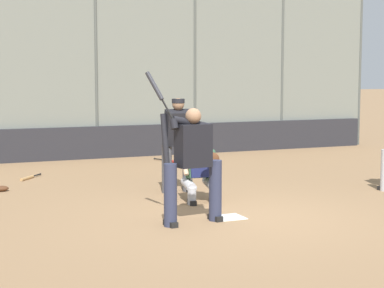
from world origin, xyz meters
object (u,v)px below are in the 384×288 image
at_px(fielding_glove_on_dirt, 0,189).
at_px(batter_at_plate, 193,161).
at_px(umpire_home, 178,142).
at_px(catcher_behind_plate, 200,168).
at_px(spare_bat_third_base_side, 167,160).
at_px(spare_bat_near_backstop, 29,178).

bearing_deg(fielding_glove_on_dirt, batter_at_plate, 121.10).
bearing_deg(fielding_glove_on_dirt, umpire_home, 155.42).
xyz_separation_m(batter_at_plate, catcher_behind_plate, (-0.74, -1.41, -0.34)).
bearing_deg(spare_bat_third_base_side, fielding_glove_on_dirt, -77.75).
xyz_separation_m(spare_bat_near_backstop, spare_bat_third_base_side, (-3.68, -1.43, 0.00)).
bearing_deg(batter_at_plate, spare_bat_near_backstop, -79.61).
height_order(umpire_home, spare_bat_third_base_side, umpire_home).
height_order(spare_bat_near_backstop, spare_bat_third_base_side, same).
bearing_deg(umpire_home, catcher_behind_plate, 91.68).
height_order(spare_bat_third_base_side, fielding_glove_on_dirt, fielding_glove_on_dirt).
distance_m(batter_at_plate, catcher_behind_plate, 1.62).
xyz_separation_m(batter_at_plate, umpire_home, (-0.74, -2.44, 0.02)).
bearing_deg(spare_bat_near_backstop, fielding_glove_on_dirt, 8.47).
bearing_deg(spare_bat_near_backstop, batter_at_plate, 54.95).
bearing_deg(catcher_behind_plate, umpire_home, -83.49).
relative_size(batter_at_plate, spare_bat_near_backstop, 3.26).
bearing_deg(batter_at_plate, catcher_behind_plate, -124.64).
distance_m(batter_at_plate, umpire_home, 2.55).
bearing_deg(spare_bat_near_backstop, catcher_behind_plate, 69.79).
distance_m(catcher_behind_plate, spare_bat_near_backstop, 4.42).
bearing_deg(umpire_home, fielding_glove_on_dirt, -22.88).
bearing_deg(catcher_behind_plate, spare_bat_near_backstop, -51.42).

